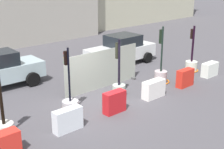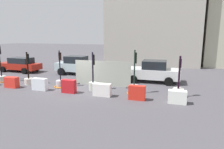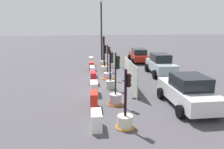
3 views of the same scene
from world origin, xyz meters
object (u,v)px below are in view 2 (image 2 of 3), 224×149
at_px(construction_barrier_3, 69,86).
at_px(car_red_compact, 20,65).
at_px(traffic_light_3, 93,82).
at_px(construction_barrier_5, 137,93).
at_px(car_silver_hatchback, 77,65).
at_px(construction_barrier_4, 102,90).
at_px(construction_barrier_6, 177,97).
at_px(traffic_light_0, 2,77).
at_px(car_white_van, 152,72).
at_px(construction_barrier_1, 12,82).
at_px(construction_barrier_2, 40,84).
at_px(traffic_light_5, 178,91).
at_px(traffic_light_4, 134,87).
at_px(traffic_light_2, 61,82).
at_px(traffic_light_1, 29,78).

height_order(construction_barrier_3, car_red_compact, car_red_compact).
distance_m(traffic_light_3, construction_barrier_5, 3.60).
relative_size(traffic_light_3, car_silver_hatchback, 0.63).
bearing_deg(construction_barrier_4, construction_barrier_6, -0.22).
bearing_deg(traffic_light_0, car_silver_hatchback, 45.40).
distance_m(construction_barrier_3, construction_barrier_6, 7.01).
distance_m(construction_barrier_3, construction_barrier_5, 4.68).
distance_m(construction_barrier_5, car_silver_hatchback, 9.26).
bearing_deg(car_white_van, construction_barrier_5, -93.92).
relative_size(construction_barrier_3, construction_barrier_6, 0.95).
bearing_deg(traffic_light_0, car_white_van, 17.41).
distance_m(construction_barrier_1, construction_barrier_5, 9.43).
bearing_deg(construction_barrier_3, construction_barrier_4, -0.09).
bearing_deg(construction_barrier_2, construction_barrier_4, 0.28).
relative_size(traffic_light_5, car_red_compact, 0.56).
xyz_separation_m(traffic_light_3, car_red_compact, (-10.15, 4.29, 0.20)).
height_order(construction_barrier_2, construction_barrier_6, construction_barrier_2).
distance_m(traffic_light_0, traffic_light_4, 11.25).
xyz_separation_m(traffic_light_2, car_silver_hatchback, (-1.01, 4.70, 0.54)).
relative_size(traffic_light_0, construction_barrier_5, 3.08).
relative_size(construction_barrier_1, construction_barrier_5, 1.02).
bearing_deg(construction_barrier_2, car_white_van, 34.34).
distance_m(construction_barrier_2, car_silver_hatchback, 5.95).
height_order(traffic_light_0, traffic_light_1, traffic_light_0).
bearing_deg(construction_barrier_5, traffic_light_0, 173.67).
bearing_deg(traffic_light_0, traffic_light_3, -0.44).
height_order(traffic_light_0, car_silver_hatchback, traffic_light_0).
height_order(traffic_light_5, construction_barrier_2, traffic_light_5).
relative_size(traffic_light_1, car_white_van, 0.57).
relative_size(car_white_van, car_red_compact, 0.97).
bearing_deg(car_white_van, traffic_light_5, -61.51).
relative_size(construction_barrier_1, construction_barrier_4, 0.87).
height_order(construction_barrier_1, car_silver_hatchback, car_silver_hatchback).
bearing_deg(construction_barrier_5, construction_barrier_4, 178.04).
distance_m(traffic_light_2, traffic_light_3, 2.67).
bearing_deg(construction_barrier_4, construction_barrier_3, 179.91).
bearing_deg(construction_barrier_2, construction_barrier_5, -0.45).
xyz_separation_m(traffic_light_2, car_red_compact, (-7.48, 4.23, 0.40)).
relative_size(traffic_light_1, construction_barrier_1, 2.53).
height_order(traffic_light_5, construction_barrier_4, traffic_light_5).
xyz_separation_m(construction_barrier_1, construction_barrier_6, (11.76, 0.04, -0.02)).
bearing_deg(traffic_light_1, construction_barrier_5, -7.85).
bearing_deg(car_white_van, car_silver_hatchback, 172.93).
relative_size(traffic_light_2, traffic_light_5, 1.05).
bearing_deg(construction_barrier_2, traffic_light_3, 18.07).
height_order(construction_barrier_6, car_red_compact, car_red_compact).
distance_m(traffic_light_5, construction_barrier_4, 4.82).
bearing_deg(car_white_van, construction_barrier_1, -152.69).
xyz_separation_m(traffic_light_4, construction_barrier_4, (-1.85, -1.16, -0.05)).
distance_m(traffic_light_1, construction_barrier_3, 4.37).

